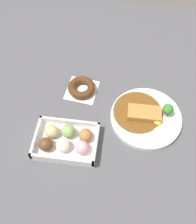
# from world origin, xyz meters

# --- Properties ---
(ground_plane) EXTENTS (1.60, 1.60, 0.00)m
(ground_plane) POSITION_xyz_m (0.00, 0.00, 0.00)
(ground_plane) COLOR #4C4C51
(curry_plate) EXTENTS (0.25, 0.25, 0.07)m
(curry_plate) POSITION_xyz_m (-0.11, -0.11, 0.02)
(curry_plate) COLOR white
(curry_plate) RESTS_ON ground_plane
(donut_box) EXTENTS (0.21, 0.15, 0.06)m
(donut_box) POSITION_xyz_m (0.15, 0.02, 0.02)
(donut_box) COLOR white
(donut_box) RESTS_ON ground_plane
(chocolate_ring_donut) EXTENTS (0.13, 0.13, 0.03)m
(chocolate_ring_donut) POSITION_xyz_m (0.14, -0.21, 0.02)
(chocolate_ring_donut) COLOR white
(chocolate_ring_donut) RESTS_ON ground_plane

